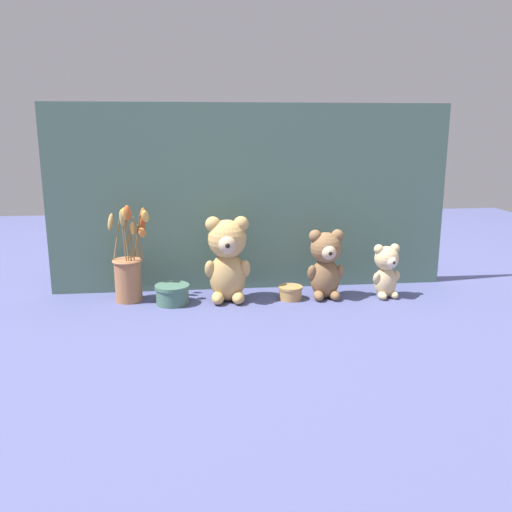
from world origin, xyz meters
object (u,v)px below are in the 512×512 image
Objects in this scene: teddy_bear_large at (227,258)px; decorative_tin_short at (172,294)px; flower_vase at (129,272)px; decorative_tin_tall at (290,293)px; teddy_bear_small at (386,270)px; teddy_bear_medium at (326,263)px.

decorative_tin_short is at bearing -176.53° from teddy_bear_large.
flower_vase reaches higher than decorative_tin_tall.
decorative_tin_short reaches higher than decorative_tin_tall.
flower_vase is 2.89× the size of decorative_tin_short.
teddy_bear_large is 2.53× the size of decorative_tin_short.
teddy_bear_large is at bearing 3.47° from decorative_tin_short.
teddy_bear_small is (0.55, -0.02, -0.05)m from teddy_bear_large.
flower_vase is (-0.33, 0.04, -0.05)m from teddy_bear_large.
flower_vase is at bearing 173.57° from teddy_bear_large.
flower_vase is 0.17m from decorative_tin_short.
teddy_bear_small is at bearing -0.62° from decorative_tin_short.
teddy_bear_small is at bearing -2.02° from teddy_bear_large.
decorative_tin_tall is (0.22, -0.01, -0.13)m from teddy_bear_large.
decorative_tin_short is at bearing -179.13° from decorative_tin_tall.
teddy_bear_small is (0.21, -0.01, -0.03)m from teddy_bear_medium.
teddy_bear_small is at bearing -4.01° from teddy_bear_medium.
flower_vase reaches higher than teddy_bear_large.
flower_vase reaches higher than teddy_bear_medium.
flower_vase reaches higher than teddy_bear_small.
teddy_bear_large is at bearing -6.43° from flower_vase.
decorative_tin_short is (-0.40, -0.01, 0.01)m from decorative_tin_tall.
teddy_bear_large is 0.55m from teddy_bear_small.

